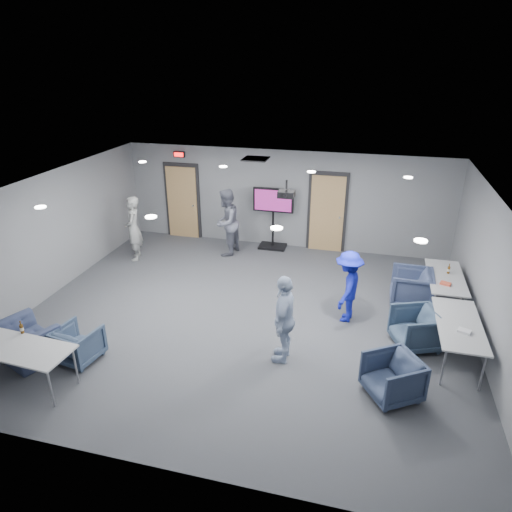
% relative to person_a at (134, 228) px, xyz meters
% --- Properties ---
extents(floor, '(9.00, 9.00, 0.00)m').
position_rel_person_a_xyz_m(floor, '(3.61, -2.09, -0.85)').
color(floor, '#3C3E44').
rests_on(floor, ground).
extents(ceiling, '(9.00, 9.00, 0.00)m').
position_rel_person_a_xyz_m(ceiling, '(3.61, -2.09, 1.85)').
color(ceiling, silver).
rests_on(ceiling, wall_back).
extents(wall_back, '(9.00, 0.02, 2.70)m').
position_rel_person_a_xyz_m(wall_back, '(3.61, 1.91, 0.50)').
color(wall_back, slate).
rests_on(wall_back, floor).
extents(wall_front, '(9.00, 0.02, 2.70)m').
position_rel_person_a_xyz_m(wall_front, '(3.61, -6.09, 0.50)').
color(wall_front, slate).
rests_on(wall_front, floor).
extents(wall_left, '(0.02, 8.00, 2.70)m').
position_rel_person_a_xyz_m(wall_left, '(-0.89, -2.09, 0.50)').
color(wall_left, slate).
rests_on(wall_left, floor).
extents(wall_right, '(0.02, 8.00, 2.70)m').
position_rel_person_a_xyz_m(wall_right, '(8.11, -2.09, 0.50)').
color(wall_right, slate).
rests_on(wall_right, floor).
extents(door_left, '(1.06, 0.17, 2.24)m').
position_rel_person_a_xyz_m(door_left, '(0.61, 1.87, 0.22)').
color(door_left, black).
rests_on(door_left, wall_back).
extents(door_right, '(1.06, 0.17, 2.24)m').
position_rel_person_a_xyz_m(door_right, '(4.81, 1.87, 0.22)').
color(door_right, black).
rests_on(door_right, wall_back).
extents(exit_sign, '(0.32, 0.08, 0.16)m').
position_rel_person_a_xyz_m(exit_sign, '(0.61, 1.85, 1.60)').
color(exit_sign, black).
rests_on(exit_sign, wall_back).
extents(hvac_diffuser, '(0.60, 0.60, 0.03)m').
position_rel_person_a_xyz_m(hvac_diffuser, '(3.11, 0.71, 1.83)').
color(hvac_diffuser, black).
rests_on(hvac_diffuser, ceiling).
extents(downlights, '(6.18, 3.78, 0.02)m').
position_rel_person_a_xyz_m(downlights, '(3.61, -2.09, 1.83)').
color(downlights, white).
rests_on(downlights, ceiling).
extents(person_a, '(0.61, 0.73, 1.71)m').
position_rel_person_a_xyz_m(person_a, '(0.00, 0.00, 0.00)').
color(person_a, '#9C9F9D').
rests_on(person_a, floor).
extents(person_b, '(0.82, 0.98, 1.81)m').
position_rel_person_a_xyz_m(person_b, '(2.24, 0.91, 0.05)').
color(person_b, slate).
rests_on(person_b, floor).
extents(person_c, '(0.40, 0.96, 1.64)m').
position_rel_person_a_xyz_m(person_c, '(4.66, -3.33, -0.03)').
color(person_c, '#AABCDA').
rests_on(person_c, floor).
extents(person_d, '(0.71, 1.05, 1.50)m').
position_rel_person_a_xyz_m(person_d, '(5.63, -1.71, -0.10)').
color(person_d, '#1A23AB').
rests_on(person_d, floor).
extents(chair_right_a, '(0.88, 0.86, 0.78)m').
position_rel_person_a_xyz_m(chair_right_a, '(6.94, -0.70, -0.46)').
color(chair_right_a, '#3A4464').
rests_on(chair_right_a, floor).
extents(chair_right_b, '(1.05, 1.03, 0.74)m').
position_rel_person_a_xyz_m(chair_right_b, '(6.96, -2.34, -0.48)').
color(chair_right_b, '#374960').
rests_on(chair_right_b, floor).
extents(chair_right_c, '(1.07, 1.06, 0.71)m').
position_rel_person_a_xyz_m(chair_right_c, '(6.51, -3.87, -0.50)').
color(chair_right_c, '#35415C').
rests_on(chair_right_c, floor).
extents(chair_front_a, '(0.80, 0.82, 0.65)m').
position_rel_person_a_xyz_m(chair_front_a, '(1.15, -4.26, -0.53)').
color(chair_front_a, '#3A4A64').
rests_on(chair_front_a, floor).
extents(chair_front_b, '(1.29, 1.22, 0.67)m').
position_rel_person_a_xyz_m(chair_front_b, '(0.21, -4.49, -0.52)').
color(chair_front_b, '#333C58').
rests_on(chair_front_b, floor).
extents(table_right_a, '(0.72, 1.72, 0.73)m').
position_rel_person_a_xyz_m(table_right_a, '(7.61, -0.68, -0.17)').
color(table_right_a, silver).
rests_on(table_right_a, floor).
extents(table_right_b, '(0.75, 1.80, 0.73)m').
position_rel_person_a_xyz_m(table_right_b, '(7.61, -2.58, -0.17)').
color(table_right_b, silver).
rests_on(table_right_b, floor).
extents(table_front_left, '(1.81, 0.85, 0.73)m').
position_rel_person_a_xyz_m(table_front_left, '(0.68, -5.09, -0.17)').
color(table_front_left, silver).
rests_on(table_front_left, floor).
extents(bottle_front, '(0.06, 0.06, 0.23)m').
position_rel_person_a_xyz_m(bottle_front, '(0.47, -4.72, -0.04)').
color(bottle_front, '#53330E').
rests_on(bottle_front, table_front_left).
extents(bottle_right, '(0.06, 0.06, 0.22)m').
position_rel_person_a_xyz_m(bottle_right, '(7.66, -0.52, -0.04)').
color(bottle_right, '#53330E').
rests_on(bottle_right, table_right_a).
extents(snack_box, '(0.23, 0.20, 0.04)m').
position_rel_person_a_xyz_m(snack_box, '(7.54, -1.09, -0.10)').
color(snack_box, '#DA5136').
rests_on(snack_box, table_right_a).
extents(wrapper, '(0.24, 0.21, 0.05)m').
position_rel_person_a_xyz_m(wrapper, '(7.64, -2.86, -0.10)').
color(wrapper, silver).
rests_on(wrapper, table_right_b).
extents(tv_stand, '(1.12, 0.53, 1.72)m').
position_rel_person_a_xyz_m(tv_stand, '(3.36, 1.66, 0.12)').
color(tv_stand, black).
rests_on(tv_stand, floor).
extents(projector, '(0.33, 0.32, 0.36)m').
position_rel_person_a_xyz_m(projector, '(4.23, -1.14, 1.55)').
color(projector, black).
rests_on(projector, ceiling).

